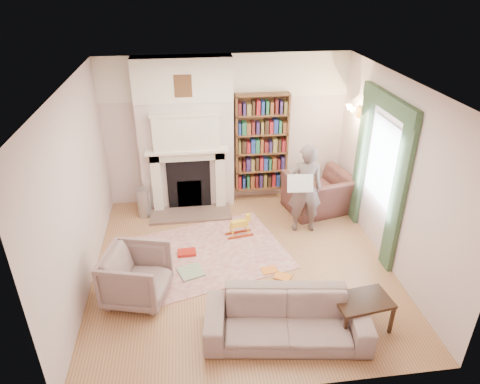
{
  "coord_description": "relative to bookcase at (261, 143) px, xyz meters",
  "views": [
    {
      "loc": [
        -0.72,
        -5.31,
        4.11
      ],
      "look_at": [
        0.0,
        0.25,
        1.15
      ],
      "focal_mm": 32.0,
      "sensor_mm": 36.0,
      "label": 1
    }
  ],
  "objects": [
    {
      "name": "floor",
      "position": [
        -0.65,
        -2.12,
        -1.18
      ],
      "size": [
        4.5,
        4.5,
        0.0
      ],
      "primitive_type": "plane",
      "color": "olive",
      "rests_on": "ground"
    },
    {
      "name": "ceiling",
      "position": [
        -0.65,
        -2.12,
        1.62
      ],
      "size": [
        4.5,
        4.5,
        0.0
      ],
      "primitive_type": "plane",
      "rotation": [
        3.14,
        0.0,
        0.0
      ],
      "color": "white",
      "rests_on": "wall_back"
    },
    {
      "name": "wall_back",
      "position": [
        -0.65,
        0.13,
        0.22
      ],
      "size": [
        4.5,
        0.0,
        4.5
      ],
      "primitive_type": "plane",
      "rotation": [
        1.57,
        0.0,
        0.0
      ],
      "color": "beige",
      "rests_on": "floor"
    },
    {
      "name": "wall_front",
      "position": [
        -0.65,
        -4.37,
        0.22
      ],
      "size": [
        4.5,
        0.0,
        4.5
      ],
      "primitive_type": "plane",
      "rotation": [
        -1.57,
        0.0,
        0.0
      ],
      "color": "beige",
      "rests_on": "floor"
    },
    {
      "name": "wall_left",
      "position": [
        -2.9,
        -2.12,
        0.22
      ],
      "size": [
        0.0,
        4.5,
        4.5
      ],
      "primitive_type": "plane",
      "rotation": [
        1.57,
        0.0,
        1.57
      ],
      "color": "beige",
      "rests_on": "floor"
    },
    {
      "name": "wall_right",
      "position": [
        1.6,
        -2.12,
        0.22
      ],
      "size": [
        0.0,
        4.5,
        4.5
      ],
      "primitive_type": "plane",
      "rotation": [
        1.57,
        0.0,
        -1.57
      ],
      "color": "beige",
      "rests_on": "floor"
    },
    {
      "name": "fireplace",
      "position": [
        -1.4,
        -0.07,
        0.21
      ],
      "size": [
        1.7,
        0.58,
        2.8
      ],
      "color": "beige",
      "rests_on": "floor"
    },
    {
      "name": "bookcase",
      "position": [
        0.0,
        0.0,
        0.0
      ],
      "size": [
        1.0,
        0.24,
        1.85
      ],
      "primitive_type": "cube",
      "color": "brown",
      "rests_on": "floor"
    },
    {
      "name": "window",
      "position": [
        1.58,
        -1.72,
        0.27
      ],
      "size": [
        0.02,
        0.9,
        1.3
      ],
      "primitive_type": "cube",
      "color": "silver",
      "rests_on": "wall_right"
    },
    {
      "name": "curtain_left",
      "position": [
        1.55,
        -2.42,
        0.02
      ],
      "size": [
        0.07,
        0.32,
        2.4
      ],
      "primitive_type": "cube",
      "color": "#334E32",
      "rests_on": "floor"
    },
    {
      "name": "curtain_right",
      "position": [
        1.55,
        -1.02,
        0.02
      ],
      "size": [
        0.07,
        0.32,
        2.4
      ],
      "primitive_type": "cube",
      "color": "#334E32",
      "rests_on": "floor"
    },
    {
      "name": "pelmet",
      "position": [
        1.54,
        -1.72,
        1.2
      ],
      "size": [
        0.09,
        1.7,
        0.24
      ],
      "primitive_type": "cube",
      "color": "#334E32",
      "rests_on": "wall_right"
    },
    {
      "name": "wall_sconce",
      "position": [
        1.38,
        -0.62,
        0.72
      ],
      "size": [
        0.2,
        0.24,
        0.24
      ],
      "primitive_type": null,
      "color": "gold",
      "rests_on": "wall_right"
    },
    {
      "name": "rug",
      "position": [
        -1.15,
        -1.76,
        -1.17
      ],
      "size": [
        2.77,
        2.39,
        0.01
      ],
      "primitive_type": "cube",
      "rotation": [
        0.0,
        0.0,
        0.27
      ],
      "color": "beige",
      "rests_on": "floor"
    },
    {
      "name": "armchair_reading",
      "position": [
        0.99,
        -0.64,
        -0.81
      ],
      "size": [
        1.34,
        1.23,
        0.74
      ],
      "primitive_type": "imported",
      "rotation": [
        0.0,
        0.0,
        3.38
      ],
      "color": "#452925",
      "rests_on": "floor"
    },
    {
      "name": "armchair_left",
      "position": [
        -2.18,
        -2.67,
        -0.8
      ],
      "size": [
        1.01,
        0.99,
        0.75
      ],
      "primitive_type": "imported",
      "rotation": [
        0.0,
        0.0,
        1.31
      ],
      "color": "gray",
      "rests_on": "floor"
    },
    {
      "name": "sofa",
      "position": [
        -0.3,
        -3.64,
        -0.88
      ],
      "size": [
        2.09,
        1.05,
        0.58
      ],
      "primitive_type": "imported",
      "rotation": [
        0.0,
        0.0,
        -0.14
      ],
      "color": "gray",
      "rests_on": "floor"
    },
    {
      "name": "man_reading",
      "position": [
        0.54,
        -1.24,
        -0.37
      ],
      "size": [
        0.62,
        0.43,
        1.6
      ],
      "primitive_type": "imported",
      "rotation": [
        0.0,
        0.0,
        3.06
      ],
      "color": "#61514E",
      "rests_on": "floor"
    },
    {
      "name": "newspaper",
      "position": [
        0.39,
        -1.44,
        -0.16
      ],
      "size": [
        0.43,
        0.16,
        0.28
      ],
      "primitive_type": "cube",
      "rotation": [
        -0.35,
        0.0,
        -0.09
      ],
      "color": "silver",
      "rests_on": "man_reading"
    },
    {
      "name": "coffee_table",
      "position": [
        0.67,
        -3.59,
        -0.95
      ],
      "size": [
        0.75,
        0.54,
        0.45
      ],
      "primitive_type": null,
      "rotation": [
        0.0,
        0.0,
        0.13
      ],
      "color": "#341B12",
      "rests_on": "floor"
    },
    {
      "name": "paraffin_heater",
      "position": [
        -2.25,
        -0.42,
        -0.9
      ],
      "size": [
        0.32,
        0.32,
        0.55
      ],
      "primitive_type": "cylinder",
      "rotation": [
        0.0,
        0.0,
        0.42
      ],
      "color": "#9C9FA3",
      "rests_on": "floor"
    },
    {
      "name": "rocking_horse",
      "position": [
        -0.59,
        -1.31,
        -0.97
      ],
      "size": [
        0.48,
        0.26,
        0.4
      ],
      "primitive_type": null,
      "rotation": [
        0.0,
        0.0,
        0.18
      ],
      "color": "yellow",
      "rests_on": "rug"
    },
    {
      "name": "board_game",
      "position": [
        -1.45,
        -2.23,
        -1.15
      ],
      "size": [
        0.44,
        0.44,
        0.03
      ],
      "primitive_type": "cube",
      "rotation": [
        0.0,
        0.0,
        0.33
      ],
      "color": "#E9C752",
      "rests_on": "rug"
    },
    {
      "name": "game_box_lid",
      "position": [
        -1.5,
        -1.74,
        -1.14
      ],
      "size": [
        0.3,
        0.21,
        0.05
      ],
      "primitive_type": "cube",
      "rotation": [
        0.0,
        0.0,
        0.04
      ],
      "color": "#AB1D13",
      "rests_on": "rug"
    },
    {
      "name": "comic_annuals",
      "position": [
        -0.18,
        -2.42,
        -1.16
      ],
      "size": [
        0.45,
        0.43,
        0.02
      ],
      "color": "red",
      "rests_on": "rug"
    }
  ]
}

